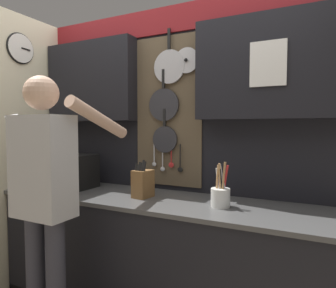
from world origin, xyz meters
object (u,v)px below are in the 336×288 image
at_px(microwave, 63,171).
at_px(knife_block, 143,183).
at_px(person, 45,187).
at_px(utensil_crock, 221,195).

xyz_separation_m(microwave, knife_block, (0.81, 0.00, -0.04)).
height_order(microwave, person, person).
distance_m(utensil_crock, person, 1.13).
bearing_deg(person, knife_block, 56.80).
distance_m(microwave, person, 0.72).
bearing_deg(utensil_crock, microwave, -179.91).
distance_m(knife_block, person, 0.69).
xyz_separation_m(utensil_crock, person, (-0.97, -0.57, 0.07)).
relative_size(microwave, knife_block, 1.77).
bearing_deg(microwave, utensil_crock, 0.09).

